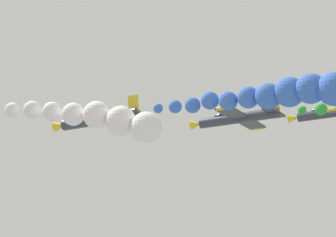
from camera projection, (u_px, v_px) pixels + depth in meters
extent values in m
sphere|color=white|center=(13.00, 110.00, 44.04)|extent=(1.22, 1.22, 1.22)
sphere|color=white|center=(32.00, 110.00, 43.15)|extent=(1.42, 1.42, 1.42)
sphere|color=white|center=(52.00, 111.00, 42.15)|extent=(1.49, 1.49, 1.49)
sphere|color=white|center=(73.00, 114.00, 41.18)|extent=(1.74, 1.74, 1.74)
sphere|color=white|center=(97.00, 115.00, 40.36)|extent=(2.05, 2.05, 2.05)
sphere|color=white|center=(121.00, 121.00, 39.44)|extent=(2.18, 2.18, 2.18)
sphere|color=white|center=(146.00, 127.00, 38.50)|extent=(2.22, 2.22, 2.22)
cylinder|color=#333842|center=(99.00, 119.00, 53.76)|extent=(1.23, 9.00, 1.23)
cone|color=yellow|center=(60.00, 126.00, 56.29)|extent=(1.17, 1.20, 1.17)
cube|color=#333842|center=(103.00, 120.00, 53.54)|extent=(9.15, 1.90, 1.32)
cylinder|color=yellow|center=(72.00, 115.00, 49.61)|extent=(0.40, 1.40, 0.40)
cylinder|color=yellow|center=(130.00, 124.00, 57.47)|extent=(0.40, 1.40, 0.40)
cube|color=#333842|center=(133.00, 113.00, 51.78)|extent=(3.79, 1.20, 0.65)
cube|color=yellow|center=(133.00, 104.00, 51.87)|extent=(0.34, 1.10, 1.60)
ellipsoid|color=black|center=(85.00, 117.00, 54.73)|extent=(0.88, 2.20, 0.79)
sphere|color=blue|center=(158.00, 108.00, 50.41)|extent=(0.90, 0.90, 0.90)
sphere|color=blue|center=(175.00, 107.00, 49.52)|extent=(1.20, 1.20, 1.20)
sphere|color=blue|center=(193.00, 105.00, 48.58)|extent=(1.42, 1.42, 1.42)
sphere|color=blue|center=(210.00, 101.00, 47.57)|extent=(1.58, 1.58, 1.58)
sphere|color=blue|center=(228.00, 101.00, 46.47)|extent=(1.63, 1.63, 1.63)
sphere|color=blue|center=(248.00, 97.00, 45.67)|extent=(1.86, 1.86, 1.86)
sphere|color=blue|center=(268.00, 96.00, 44.57)|extent=(2.17, 2.17, 2.17)
sphere|color=blue|center=(289.00, 92.00, 43.69)|extent=(2.45, 2.45, 2.45)
sphere|color=blue|center=(311.00, 89.00, 42.55)|extent=(2.40, 2.40, 2.40)
sphere|color=blue|center=(334.00, 89.00, 41.53)|extent=(2.64, 2.64, 2.64)
cylinder|color=#333842|center=(238.00, 118.00, 58.54)|extent=(1.11, 9.00, 1.11)
cone|color=yellow|center=(196.00, 124.00, 61.08)|extent=(1.05, 1.20, 1.05)
cube|color=#333842|center=(242.00, 119.00, 58.32)|extent=(9.20, 1.90, 0.26)
cylinder|color=yellow|center=(223.00, 108.00, 54.52)|extent=(0.36, 1.40, 0.36)
cylinder|color=yellow|center=(258.00, 128.00, 62.12)|extent=(0.36, 1.40, 0.36)
cube|color=#333842|center=(274.00, 113.00, 56.57)|extent=(3.80, 1.20, 0.21)
cube|color=yellow|center=(274.00, 104.00, 56.77)|extent=(0.15, 1.10, 1.60)
ellipsoid|color=black|center=(223.00, 116.00, 59.57)|extent=(0.81, 2.20, 0.71)
sphere|color=green|center=(302.00, 110.00, 55.20)|extent=(0.88, 0.88, 0.88)
sphere|color=green|center=(321.00, 109.00, 54.06)|extent=(1.24, 1.24, 1.24)
cylinder|color=#333842|center=(336.00, 112.00, 63.93)|extent=(1.26, 9.00, 1.26)
cone|color=yellow|center=(293.00, 118.00, 66.47)|extent=(1.20, 1.20, 1.20)
cylinder|color=yellow|center=(329.00, 110.00, 59.77)|extent=(0.41, 1.40, 0.41)
ellipsoid|color=black|center=(320.00, 110.00, 64.89)|extent=(0.90, 2.20, 0.82)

